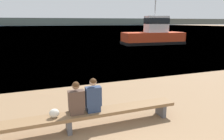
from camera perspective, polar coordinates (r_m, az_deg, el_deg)
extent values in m
plane|color=#5684A3|center=(128.84, -20.04, 11.56)|extent=(240.00, 240.00, 0.00)
cube|color=#4C4C42|center=(180.62, -20.23, 12.85)|extent=(600.00, 12.00, 5.84)
cube|color=brown|center=(5.53, -12.40, -12.92)|extent=(6.33, 0.51, 0.09)
cube|color=#515156|center=(6.57, 13.76, -10.90)|extent=(0.12, 0.43, 0.39)
cube|color=#515156|center=(5.64, -12.27, -15.13)|extent=(0.12, 0.43, 0.39)
cube|color=#4C382D|center=(5.58, -10.20, -11.05)|extent=(0.36, 0.41, 0.17)
cube|color=#4C382D|center=(5.35, -10.15, -8.30)|extent=(0.41, 0.22, 0.49)
sphere|color=#846047|center=(5.23, -10.32, -4.43)|extent=(0.20, 0.20, 0.20)
sphere|color=#472D19|center=(5.20, -10.31, -4.22)|extent=(0.18, 0.18, 0.18)
cube|color=navy|center=(5.66, -5.54, -10.51)|extent=(0.36, 0.41, 0.17)
cube|color=navy|center=(5.43, -5.34, -7.54)|extent=(0.41, 0.22, 0.53)
sphere|color=tan|center=(5.30, -5.44, -3.48)|extent=(0.19, 0.19, 0.19)
sphere|color=#472D19|center=(5.28, -5.41, -3.28)|extent=(0.18, 0.18, 0.18)
ellipsoid|color=beige|center=(5.43, -16.19, -11.78)|extent=(0.26, 0.18, 0.24)
cube|color=red|center=(27.03, 11.60, 8.88)|extent=(8.15, 3.30, 1.52)
cube|color=black|center=(27.09, 11.54, 7.66)|extent=(8.32, 3.43, 0.37)
cube|color=silver|center=(27.14, 12.55, 12.65)|extent=(2.90, 1.86, 2.07)
cube|color=black|center=(27.14, 12.59, 13.52)|extent=(2.96, 1.92, 0.75)
cylinder|color=#B2B2B7|center=(27.06, 12.24, 16.99)|extent=(0.14, 0.14, 2.01)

